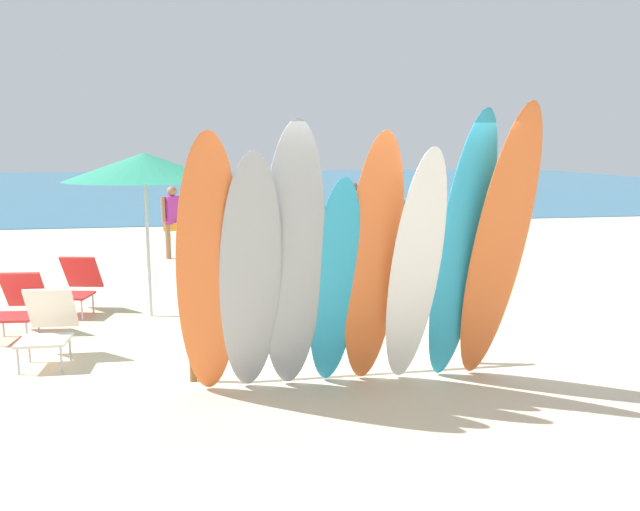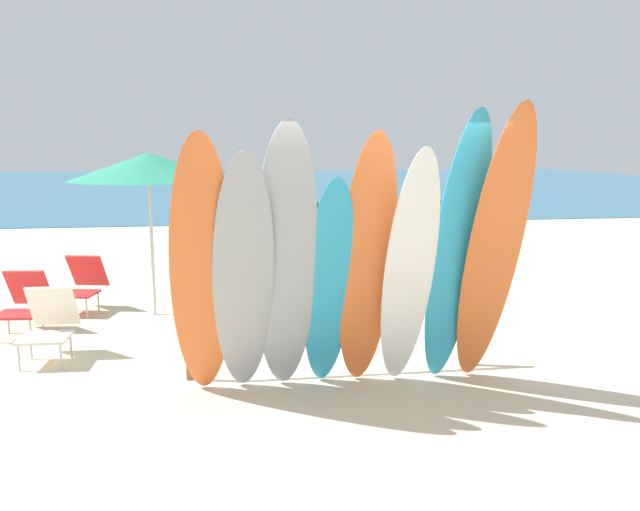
% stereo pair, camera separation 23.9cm
% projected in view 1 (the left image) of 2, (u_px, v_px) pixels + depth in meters
% --- Properties ---
extents(ground, '(60.00, 60.00, 0.00)m').
position_uv_depth(ground, '(250.00, 219.00, 20.15)').
color(ground, beige).
extents(ocean_water, '(60.00, 40.00, 0.02)m').
position_uv_depth(ocean_water, '(229.00, 184.00, 38.13)').
color(ocean_water, teal).
rests_on(ocean_water, ground).
extents(surfboard_rack, '(3.10, 0.07, 0.69)m').
position_uv_depth(surfboard_rack, '(340.00, 321.00, 6.48)').
color(surfboard_rack, brown).
rests_on(surfboard_rack, ground).
extents(surfboard_orange_0, '(0.61, 0.93, 2.44)m').
position_uv_depth(surfboard_orange_0, '(209.00, 273.00, 5.51)').
color(surfboard_orange_0, orange).
rests_on(surfboard_orange_0, ground).
extents(surfboard_grey_1, '(0.59, 0.93, 2.29)m').
position_uv_depth(surfboard_grey_1, '(250.00, 279.00, 5.60)').
color(surfboard_grey_1, '#999EA3').
rests_on(surfboard_grey_1, ground).
extents(surfboard_grey_2, '(0.58, 0.87, 2.54)m').
position_uv_depth(surfboard_grey_2, '(292.00, 264.00, 5.66)').
color(surfboard_grey_2, '#999EA3').
rests_on(surfboard_grey_2, ground).
extents(surfboard_teal_3, '(0.51, 0.76, 2.06)m').
position_uv_depth(surfboard_teal_3, '(335.00, 286.00, 5.87)').
color(surfboard_teal_3, '#289EC6').
rests_on(surfboard_teal_3, ground).
extents(surfboard_orange_4, '(0.54, 0.80, 2.45)m').
position_uv_depth(surfboard_orange_4, '(373.00, 265.00, 5.84)').
color(surfboard_orange_4, orange).
rests_on(surfboard_orange_4, ground).
extents(surfboard_white_5, '(0.47, 0.93, 2.32)m').
position_uv_depth(surfboard_white_5, '(415.00, 273.00, 5.80)').
color(surfboard_white_5, white).
rests_on(surfboard_white_5, ground).
extents(surfboard_teal_6, '(0.57, 0.87, 2.64)m').
position_uv_depth(surfboard_teal_6, '(461.00, 253.00, 5.92)').
color(surfboard_teal_6, '#289EC6').
rests_on(surfboard_teal_6, ground).
extents(surfboard_orange_7, '(0.54, 1.05, 2.69)m').
position_uv_depth(surfboard_orange_7, '(498.00, 252.00, 5.85)').
color(surfboard_orange_7, orange).
rests_on(surfboard_orange_7, ground).
extents(beachgoer_midbeach, '(0.39, 0.56, 1.50)m').
position_uv_depth(beachgoer_midbeach, '(353.00, 211.00, 14.24)').
color(beachgoer_midbeach, brown).
rests_on(beachgoer_midbeach, ground).
extents(beachgoer_photographing, '(0.63, 0.27, 1.67)m').
position_uv_depth(beachgoer_photographing, '(300.00, 234.00, 9.85)').
color(beachgoer_photographing, beige).
rests_on(beachgoer_photographing, ground).
extents(beachgoer_by_water, '(0.44, 0.41, 1.49)m').
position_uv_depth(beachgoer_by_water, '(173.00, 217.00, 13.08)').
color(beachgoer_by_water, '#9E704C').
rests_on(beachgoer_by_water, ground).
extents(beach_chair_red, '(0.52, 0.74, 0.80)m').
position_uv_depth(beach_chair_red, '(48.00, 324.00, 6.81)').
color(beach_chair_red, '#B7B7BC').
rests_on(beach_chair_red, ground).
extents(beach_chair_blue, '(0.65, 0.83, 0.79)m').
position_uv_depth(beach_chair_blue, '(77.00, 283.00, 8.81)').
color(beach_chair_blue, '#B7B7BC').
rests_on(beach_chair_blue, ground).
extents(beach_chair_striped, '(0.57, 0.79, 0.79)m').
position_uv_depth(beach_chair_striped, '(19.00, 303.00, 7.73)').
color(beach_chair_striped, '#B7B7BC').
rests_on(beach_chair_striped, ground).
extents(beach_umbrella, '(2.10, 2.10, 2.22)m').
position_uv_depth(beach_umbrella, '(144.00, 167.00, 8.37)').
color(beach_umbrella, silver).
rests_on(beach_umbrella, ground).
extents(distant_boat, '(3.12, 1.23, 0.24)m').
position_uv_depth(distant_boat, '(398.00, 201.00, 25.24)').
color(distant_boat, teal).
rests_on(distant_boat, ground).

